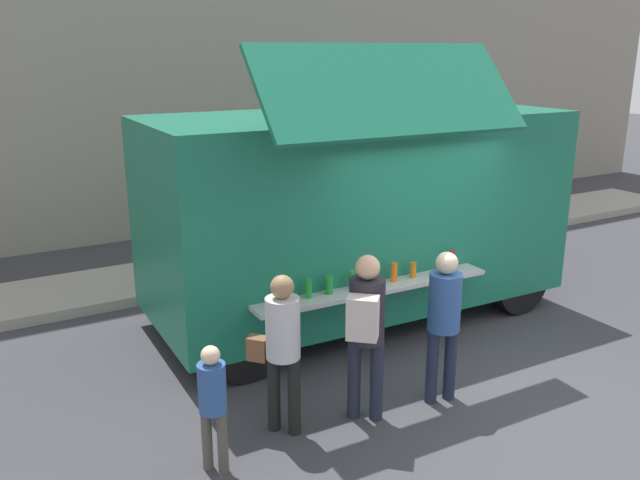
% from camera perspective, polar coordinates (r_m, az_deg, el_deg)
% --- Properties ---
extents(ground_plane, '(60.00, 60.00, 0.00)m').
position_cam_1_polar(ground_plane, '(7.55, 14.69, -12.44)').
color(ground_plane, '#38383D').
extents(curb_strip, '(28.00, 1.60, 0.15)m').
position_cam_1_polar(curb_strip, '(10.34, -24.47, -4.96)').
color(curb_strip, '#9E998E').
rests_on(curb_strip, ground).
extents(building_behind, '(32.00, 2.40, 8.86)m').
position_cam_1_polar(building_behind, '(13.75, -24.21, 18.55)').
color(building_behind, gray).
rests_on(building_behind, ground).
extents(food_truck_main, '(5.54, 3.17, 3.63)m').
position_cam_1_polar(food_truck_main, '(8.73, 3.35, 2.74)').
color(food_truck_main, '#196F51').
rests_on(food_truck_main, ground).
extents(trash_bin, '(0.60, 0.60, 0.90)m').
position_cam_1_polar(trash_bin, '(13.47, 13.83, 2.43)').
color(trash_bin, '#2C6039').
rests_on(trash_bin, ground).
extents(customer_front_ordering, '(0.34, 0.33, 1.63)m').
position_cam_1_polar(customer_front_ordering, '(6.81, 10.75, -6.34)').
color(customer_front_ordering, '#1E2339').
rests_on(customer_front_ordering, ground).
extents(customer_mid_with_backpack, '(0.52, 0.54, 1.71)m').
position_cam_1_polar(customer_mid_with_backpack, '(6.32, 4.02, -7.19)').
color(customer_mid_with_backpack, '#202335').
rests_on(customer_mid_with_backpack, ground).
extents(customer_rear_waiting, '(0.44, 0.47, 1.60)m').
position_cam_1_polar(customer_rear_waiting, '(6.18, -3.36, -8.78)').
color(customer_rear_waiting, black).
rests_on(customer_rear_waiting, ground).
extents(child_near_queue, '(0.24, 0.24, 1.19)m').
position_cam_1_polar(child_near_queue, '(5.80, -9.34, -13.40)').
color(child_near_queue, '#4D4941').
rests_on(child_near_queue, ground).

